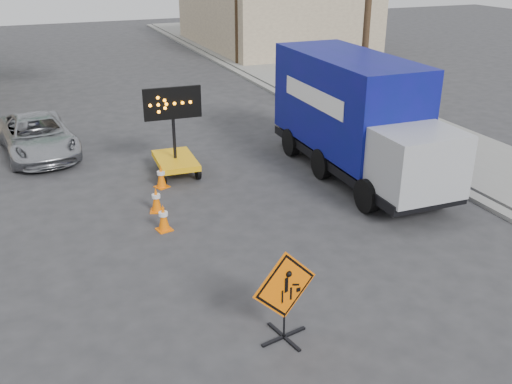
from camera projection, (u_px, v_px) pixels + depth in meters
ground at (287, 297)px, 11.95m from camera, size 100.00×100.00×0.00m
curb_right at (289, 99)px, 27.18m from camera, size 0.40×60.00×0.12m
sidewalk_right at (331, 94)px, 27.98m from camera, size 4.00×60.00×0.15m
building_right_far at (272, 13)px, 41.04m from camera, size 10.00×14.00×4.60m
utility_pole_near at (368, 6)px, 21.38m from camera, size 1.80×0.26×9.00m
construction_sign at (285, 294)px, 10.33m from camera, size 1.37×0.98×1.85m
arrow_board at (175, 155)px, 18.20m from camera, size 1.80×2.05×2.84m
pickup_truck at (37, 136)px, 19.91m from camera, size 2.79×5.09×1.35m
box_truck at (355, 124)px, 17.78m from camera, size 2.61×7.82×3.70m
cone_a at (163, 217)px, 14.63m from camera, size 0.44×0.44×0.73m
cone_b at (156, 199)px, 15.69m from camera, size 0.46×0.46×0.72m
cone_c at (161, 176)px, 17.26m from camera, size 0.49×0.49×0.74m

